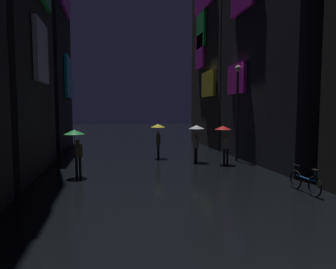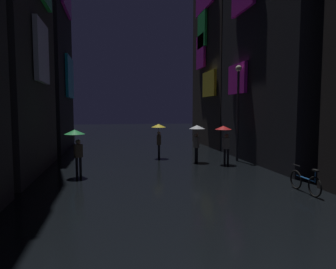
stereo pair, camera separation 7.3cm
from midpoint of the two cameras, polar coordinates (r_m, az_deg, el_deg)
The scene contains 8 objects.
building_left_far at distance 25.29m, azimuth -23.85°, elevation 16.98°, with size 4.25×7.40×17.05m.
building_right_far at distance 26.58m, azimuth 11.03°, elevation 16.08°, with size 4.25×7.42×16.49m.
pedestrian_midstreet_left_yellow at distance 18.47m, azimuth -2.03°, elevation 0.60°, with size 0.90×0.90×2.12m.
pedestrian_far_right_green at distance 13.97m, azimuth -17.35°, elevation -0.96°, with size 0.90×0.90×2.12m.
pedestrian_foreground_right_red at distance 16.74m, azimuth 10.46°, elevation 0.10°, with size 0.90×0.90×2.12m.
pedestrian_midstreet_centre_clear at distance 17.14m, azimuth 5.29°, elevation 0.26°, with size 0.90×0.90×2.12m.
bicycle_parked_at_storefront at distance 12.02m, azimuth 24.49°, elevation -8.26°, with size 0.12×1.82×0.96m.
streetlamp_right_far at distance 17.89m, azimuth 12.95°, elevation 6.11°, with size 0.36×0.36×5.54m.
Camera 1 is at (-2.35, -2.43, 3.01)m, focal length 32.00 mm.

